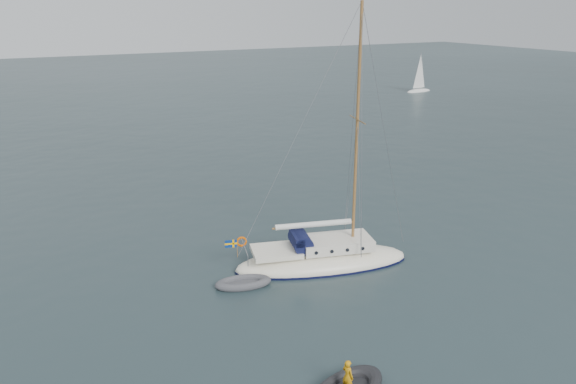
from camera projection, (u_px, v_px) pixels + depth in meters
ground at (309, 252)px, 33.81m from camera, size 300.00×300.00×0.00m
sailboat at (323, 247)px, 31.75m from camera, size 10.56×3.16×15.05m
dinghy at (243, 283)px, 29.66m from camera, size 3.01×1.36×0.43m
distant_yacht_b at (420, 74)px, 95.20m from camera, size 5.27×2.81×6.99m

